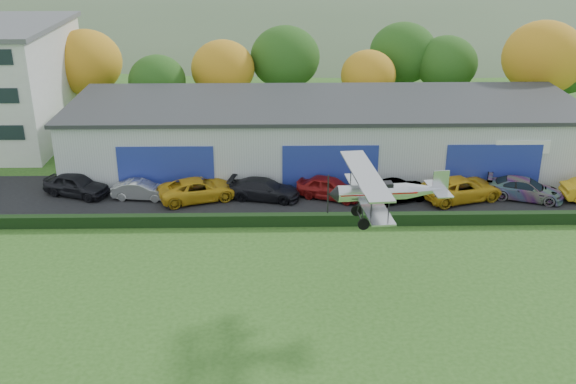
{
  "coord_description": "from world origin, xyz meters",
  "views": [
    {
      "loc": [
        1.05,
        -24.29,
        19.19
      ],
      "look_at": [
        1.7,
        10.77,
        4.64
      ],
      "focal_mm": 42.11,
      "sensor_mm": 36.0,
      "label": 1
    }
  ],
  "objects_px": {
    "biplane": "(383,190)",
    "car_1": "(141,190)",
    "car_0": "(76,185)",
    "car_7": "(525,189)",
    "car_4": "(330,188)",
    "car_5": "(399,191)",
    "car_2": "(199,189)",
    "hangar": "(325,133)",
    "car_6": "(462,188)",
    "car_3": "(264,189)"
  },
  "relations": [
    {
      "from": "car_2",
      "to": "car_6",
      "type": "height_order",
      "value": "car_6"
    },
    {
      "from": "car_1",
      "to": "car_6",
      "type": "xyz_separation_m",
      "value": [
        23.09,
        -0.54,
        0.15
      ]
    },
    {
      "from": "hangar",
      "to": "car_6",
      "type": "height_order",
      "value": "hangar"
    },
    {
      "from": "hangar",
      "to": "car_7",
      "type": "xyz_separation_m",
      "value": [
        13.92,
        -7.73,
        -1.83
      ]
    },
    {
      "from": "car_0",
      "to": "car_7",
      "type": "xyz_separation_m",
      "value": [
        32.45,
        -1.26,
        -0.06
      ]
    },
    {
      "from": "car_2",
      "to": "car_3",
      "type": "distance_m",
      "value": 4.69
    },
    {
      "from": "car_2",
      "to": "car_7",
      "type": "distance_m",
      "value": 23.44
    },
    {
      "from": "car_7",
      "to": "biplane",
      "type": "xyz_separation_m",
      "value": [
        -12.41,
        -12.63,
        5.17
      ]
    },
    {
      "from": "car_0",
      "to": "car_4",
      "type": "xyz_separation_m",
      "value": [
        18.41,
        -0.86,
        -0.02
      ]
    },
    {
      "from": "car_0",
      "to": "car_2",
      "type": "distance_m",
      "value": 9.06
    },
    {
      "from": "car_3",
      "to": "car_7",
      "type": "relative_size",
      "value": 0.96
    },
    {
      "from": "car_0",
      "to": "hangar",
      "type": "bearing_deg",
      "value": -49.34
    },
    {
      "from": "car_1",
      "to": "car_2",
      "type": "height_order",
      "value": "car_2"
    },
    {
      "from": "car_5",
      "to": "car_2",
      "type": "bearing_deg",
      "value": 67.74
    },
    {
      "from": "car_2",
      "to": "car_6",
      "type": "bearing_deg",
      "value": -109.28
    },
    {
      "from": "car_4",
      "to": "hangar",
      "type": "bearing_deg",
      "value": 21.84
    },
    {
      "from": "car_3",
      "to": "car_7",
      "type": "xyz_separation_m",
      "value": [
        18.75,
        -0.35,
        0.03
      ]
    },
    {
      "from": "biplane",
      "to": "car_1",
      "type": "bearing_deg",
      "value": 133.72
    },
    {
      "from": "car_4",
      "to": "car_5",
      "type": "relative_size",
      "value": 1.02
    },
    {
      "from": "car_1",
      "to": "car_5",
      "type": "height_order",
      "value": "car_5"
    },
    {
      "from": "car_7",
      "to": "biplane",
      "type": "height_order",
      "value": "biplane"
    },
    {
      "from": "car_7",
      "to": "car_5",
      "type": "bearing_deg",
      "value": 110.59
    },
    {
      "from": "car_2",
      "to": "car_5",
      "type": "xyz_separation_m",
      "value": [
        14.32,
        -0.51,
        -0.02
      ]
    },
    {
      "from": "car_2",
      "to": "car_6",
      "type": "xyz_separation_m",
      "value": [
        18.91,
        -0.28,
        0.03
      ]
    },
    {
      "from": "car_6",
      "to": "biplane",
      "type": "relative_size",
      "value": 0.82
    },
    {
      "from": "car_0",
      "to": "car_6",
      "type": "bearing_deg",
      "value": -71.17
    },
    {
      "from": "car_3",
      "to": "car_4",
      "type": "bearing_deg",
      "value": -77.21
    },
    {
      "from": "car_0",
      "to": "car_2",
      "type": "bearing_deg",
      "value": -74.77
    },
    {
      "from": "car_3",
      "to": "car_4",
      "type": "relative_size",
      "value": 1.08
    },
    {
      "from": "car_2",
      "to": "car_4",
      "type": "xyz_separation_m",
      "value": [
        9.4,
        0.11,
        0.02
      ]
    },
    {
      "from": "hangar",
      "to": "car_5",
      "type": "height_order",
      "value": "hangar"
    },
    {
      "from": "car_1",
      "to": "biplane",
      "type": "relative_size",
      "value": 0.56
    },
    {
      "from": "car_7",
      "to": "hangar",
      "type": "bearing_deg",
      "value": 80.11
    },
    {
      "from": "car_3",
      "to": "car_6",
      "type": "relative_size",
      "value": 0.86
    },
    {
      "from": "car_4",
      "to": "car_7",
      "type": "relative_size",
      "value": 0.9
    },
    {
      "from": "car_4",
      "to": "biplane",
      "type": "distance_m",
      "value": 14.09
    },
    {
      "from": "car_5",
      "to": "biplane",
      "type": "distance_m",
      "value": 13.83
    },
    {
      "from": "car_2",
      "to": "car_3",
      "type": "height_order",
      "value": "car_2"
    },
    {
      "from": "hangar",
      "to": "car_1",
      "type": "distance_m",
      "value": 15.59
    },
    {
      "from": "car_5",
      "to": "car_7",
      "type": "bearing_deg",
      "value": -108.74
    },
    {
      "from": "car_0",
      "to": "car_6",
      "type": "relative_size",
      "value": 0.82
    },
    {
      "from": "car_2",
      "to": "biplane",
      "type": "height_order",
      "value": "biplane"
    },
    {
      "from": "car_4",
      "to": "car_1",
      "type": "bearing_deg",
      "value": 112.12
    },
    {
      "from": "car_7",
      "to": "car_3",
      "type": "bearing_deg",
      "value": 108.07
    },
    {
      "from": "car_0",
      "to": "car_7",
      "type": "relative_size",
      "value": 0.92
    },
    {
      "from": "car_1",
      "to": "car_4",
      "type": "height_order",
      "value": "car_4"
    },
    {
      "from": "car_4",
      "to": "car_5",
      "type": "xyz_separation_m",
      "value": [
        4.92,
        -0.62,
        -0.04
      ]
    },
    {
      "from": "car_3",
      "to": "car_6",
      "type": "bearing_deg",
      "value": -79.11
    },
    {
      "from": "car_4",
      "to": "car_6",
      "type": "relative_size",
      "value": 0.8
    },
    {
      "from": "car_6",
      "to": "hangar",
      "type": "bearing_deg",
      "value": 33.29
    }
  ]
}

